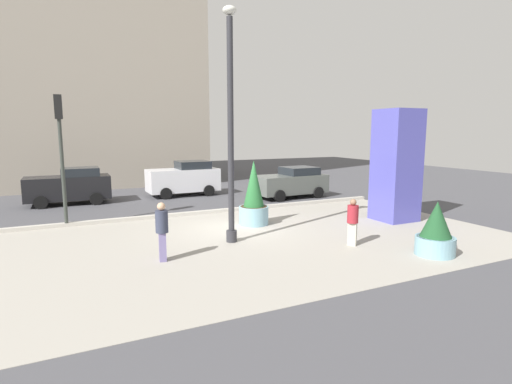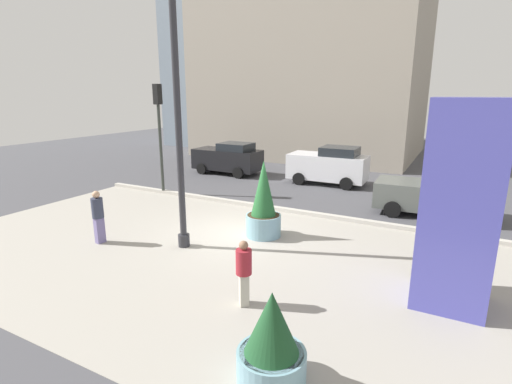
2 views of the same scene
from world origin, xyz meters
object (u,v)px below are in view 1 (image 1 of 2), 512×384
Objects in this scene: potted_plant_near_left at (436,232)px; traffic_light_far_side at (61,140)px; potted_plant_by_pillar at (254,198)px; pedestrian_by_curb at (353,220)px; art_pillar_blue at (396,166)px; pedestrian_crossing at (162,229)px; car_far_lane at (291,182)px; car_curb_east at (70,186)px; car_passing_lane at (184,178)px; lamp_post at (231,132)px.

potted_plant_near_left is 0.33× the size of traffic_light_far_side.
potted_plant_by_pillar is 4.43m from pedestrian_by_curb.
potted_plant_by_pillar is (-3.21, 6.03, 0.35)m from potted_plant_near_left.
pedestrian_crossing is at bearing -173.21° from art_pillar_blue.
art_pillar_blue is 7.17m from car_far_lane.
potted_plant_by_pillar is at bearing -51.72° from car_curb_east.
car_passing_lane is at bearing 99.27° from pedestrian_by_curb.
traffic_light_far_side is (-6.80, 2.81, 2.31)m from potted_plant_by_pillar.
car_passing_lane is (-0.45, 8.48, -0.08)m from potted_plant_by_pillar.
pedestrian_by_curb is (8.14, -12.40, -0.07)m from car_curb_east.
pedestrian_crossing is at bearing -79.05° from car_curb_east.
potted_plant_near_left is at bearing -61.95° from potted_plant_by_pillar.
pedestrian_by_curb is at bearing -39.53° from traffic_light_far_side.
lamp_post is 11.66m from car_curb_east.
art_pillar_blue is at bearing 29.44° from pedestrian_by_curb.
potted_plant_near_left is at bearing -38.90° from lamp_post.
car_passing_lane reaches higher than car_curb_east.
pedestrian_crossing is (-3.89, -11.50, -0.03)m from car_passing_lane.
car_passing_lane is at bearing 93.06° from potted_plant_by_pillar.
traffic_light_far_side reaches higher than pedestrian_crossing.
potted_plant_near_left is 0.41× the size of car_passing_lane.
car_passing_lane is 12.14m from pedestrian_crossing.
lamp_post is at bearing 141.10° from potted_plant_near_left.
potted_plant_by_pillar reaches higher than pedestrian_crossing.
potted_plant_by_pillar is 0.64× the size of car_curb_east.
pedestrian_crossing is 6.05m from pedestrian_by_curb.
car_passing_lane is at bearing 120.77° from art_pillar_blue.
potted_plant_near_left is (-2.47, -4.20, -1.58)m from art_pillar_blue.
potted_plant_by_pillar is 1.66× the size of pedestrian_by_curb.
potted_plant_by_pillar is at bearing 111.24° from pedestrian_by_curb.
potted_plant_by_pillar is at bearing -133.01° from car_far_lane.
car_curb_east is (-9.74, 14.30, 0.21)m from potted_plant_near_left.
pedestrian_crossing is (2.45, -5.83, -2.42)m from traffic_light_far_side.
lamp_post reaches higher than art_pillar_blue.
lamp_post reaches higher than potted_plant_near_left.
art_pillar_blue is 2.67× the size of pedestrian_crossing.
car_far_lane is 1.03× the size of car_curb_east.
car_curb_east is at bearing 114.81° from lamp_post.
traffic_light_far_side is at bearing 157.56° from potted_plant_by_pillar.
potted_plant_by_pillar is 10.55m from car_curb_east.
car_curb_east is at bearing 124.26° from potted_plant_near_left.
traffic_light_far_side reaches higher than potted_plant_near_left.
pedestrian_by_curb is (2.06, -12.61, -0.13)m from car_passing_lane.
pedestrian_by_curb is (1.60, -4.13, -0.22)m from potted_plant_by_pillar.
traffic_light_far_side is 1.22× the size of car_far_lane.
pedestrian_crossing is 1.11× the size of pedestrian_by_curb.
car_curb_east is at bearing 87.24° from traffic_light_far_side.
potted_plant_near_left is at bearing -49.78° from pedestrian_by_curb.
lamp_post is 4.40× the size of pedestrian_crossing.
traffic_light_far_side is at bearing -168.60° from car_far_lane.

